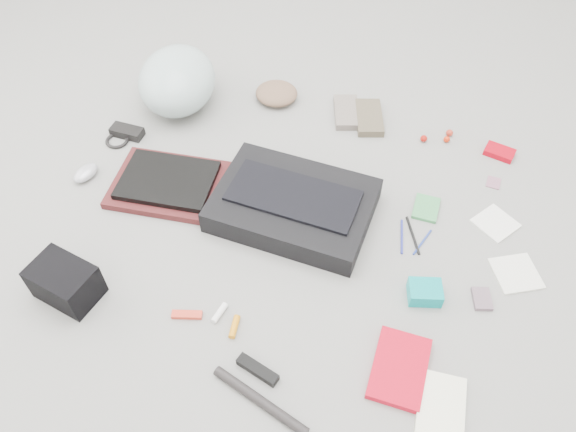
% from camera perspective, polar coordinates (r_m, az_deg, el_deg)
% --- Properties ---
extents(ground_plane, '(4.00, 4.00, 0.00)m').
position_cam_1_polar(ground_plane, '(1.86, 0.00, -0.98)').
color(ground_plane, gray).
extents(messenger_bag, '(0.55, 0.41, 0.09)m').
position_cam_1_polar(messenger_bag, '(1.87, 0.54, 1.10)').
color(messenger_bag, black).
rests_on(messenger_bag, ground_plane).
extents(bag_flap, '(0.44, 0.23, 0.01)m').
position_cam_1_polar(bag_flap, '(1.83, 0.55, 2.09)').
color(bag_flap, black).
rests_on(bag_flap, messenger_bag).
extents(laptop_sleeve, '(0.40, 0.31, 0.03)m').
position_cam_1_polar(laptop_sleeve, '(2.01, -12.02, 3.12)').
color(laptop_sleeve, '#4D191A').
rests_on(laptop_sleeve, ground_plane).
extents(laptop, '(0.33, 0.25, 0.02)m').
position_cam_1_polar(laptop, '(1.99, -12.13, 3.59)').
color(laptop, black).
rests_on(laptop, laptop_sleeve).
extents(bike_helmet, '(0.37, 0.42, 0.22)m').
position_cam_1_polar(bike_helmet, '(2.29, -11.19, 13.35)').
color(bike_helmet, '#AFC9C9').
rests_on(bike_helmet, ground_plane).
extents(beanie, '(0.18, 0.17, 0.06)m').
position_cam_1_polar(beanie, '(2.32, -1.18, 12.35)').
color(beanie, brown).
rests_on(beanie, ground_plane).
extents(mitten_left, '(0.14, 0.21, 0.03)m').
position_cam_1_polar(mitten_left, '(2.26, 5.98, 10.44)').
color(mitten_left, slate).
rests_on(mitten_left, ground_plane).
extents(mitten_right, '(0.15, 0.22, 0.03)m').
position_cam_1_polar(mitten_right, '(2.25, 8.24, 9.87)').
color(mitten_right, brown).
rests_on(mitten_right, ground_plane).
extents(power_brick, '(0.13, 0.06, 0.03)m').
position_cam_1_polar(power_brick, '(2.25, -16.03, 8.22)').
color(power_brick, black).
rests_on(power_brick, ground_plane).
extents(cable_coil, '(0.11, 0.11, 0.01)m').
position_cam_1_polar(cable_coil, '(2.24, -16.97, 7.35)').
color(cable_coil, black).
rests_on(cable_coil, ground_plane).
extents(mouse, '(0.09, 0.12, 0.04)m').
position_cam_1_polar(mouse, '(2.12, -19.87, 4.14)').
color(mouse, '#A7A8B1').
rests_on(mouse, ground_plane).
extents(camera_bag, '(0.21, 0.17, 0.12)m').
position_cam_1_polar(camera_bag, '(1.79, -21.69, -6.25)').
color(camera_bag, black).
rests_on(camera_bag, ground_plane).
extents(multitool, '(0.09, 0.04, 0.01)m').
position_cam_1_polar(multitool, '(1.69, -10.23, -9.84)').
color(multitool, red).
rests_on(multitool, ground_plane).
extents(toiletry_tube_white, '(0.03, 0.07, 0.02)m').
position_cam_1_polar(toiletry_tube_white, '(1.68, -6.97, -9.74)').
color(toiletry_tube_white, white).
rests_on(toiletry_tube_white, ground_plane).
extents(toiletry_tube_orange, '(0.03, 0.07, 0.02)m').
position_cam_1_polar(toiletry_tube_orange, '(1.65, -5.46, -11.13)').
color(toiletry_tube_orange, orange).
rests_on(toiletry_tube_orange, ground_plane).
extents(u_lock, '(0.13, 0.07, 0.03)m').
position_cam_1_polar(u_lock, '(1.59, -3.11, -15.32)').
color(u_lock, black).
rests_on(u_lock, ground_plane).
extents(bike_pump, '(0.29, 0.13, 0.03)m').
position_cam_1_polar(bike_pump, '(1.55, -2.85, -18.23)').
color(bike_pump, black).
rests_on(bike_pump, ground_plane).
extents(book_red, '(0.16, 0.22, 0.02)m').
position_cam_1_polar(book_red, '(1.62, 11.25, -14.92)').
color(book_red, red).
rests_on(book_red, ground_plane).
extents(book_white, '(0.12, 0.18, 0.02)m').
position_cam_1_polar(book_white, '(1.60, 15.28, -18.21)').
color(book_white, white).
rests_on(book_white, ground_plane).
extents(notepad, '(0.09, 0.11, 0.01)m').
position_cam_1_polar(notepad, '(1.96, 13.85, 0.78)').
color(notepad, '#3B894B').
rests_on(notepad, ground_plane).
extents(pen_blue, '(0.03, 0.14, 0.01)m').
position_cam_1_polar(pen_blue, '(1.87, 11.49, -2.06)').
color(pen_blue, navy).
rests_on(pen_blue, ground_plane).
extents(pen_black, '(0.07, 0.15, 0.01)m').
position_cam_1_polar(pen_black, '(1.88, 12.57, -1.93)').
color(pen_black, black).
rests_on(pen_black, ground_plane).
extents(pen_navy, '(0.05, 0.12, 0.01)m').
position_cam_1_polar(pen_navy, '(1.87, 13.49, -2.60)').
color(pen_navy, navy).
rests_on(pen_navy, ground_plane).
extents(accordion_wallet, '(0.11, 0.10, 0.05)m').
position_cam_1_polar(accordion_wallet, '(1.73, 13.73, -7.53)').
color(accordion_wallet, '#049B9C').
rests_on(accordion_wallet, ground_plane).
extents(card_deck, '(0.07, 0.09, 0.01)m').
position_cam_1_polar(card_deck, '(1.79, 19.09, -7.96)').
color(card_deck, slate).
rests_on(card_deck, ground_plane).
extents(napkin_top, '(0.17, 0.17, 0.01)m').
position_cam_1_polar(napkin_top, '(1.99, 20.32, -0.69)').
color(napkin_top, white).
rests_on(napkin_top, ground_plane).
extents(napkin_bottom, '(0.18, 0.18, 0.01)m').
position_cam_1_polar(napkin_bottom, '(1.88, 22.15, -5.43)').
color(napkin_bottom, white).
rests_on(napkin_bottom, ground_plane).
extents(lollipop_a, '(0.03, 0.03, 0.03)m').
position_cam_1_polar(lollipop_a, '(2.20, 13.63, 7.65)').
color(lollipop_a, '#9C1009').
rests_on(lollipop_a, ground_plane).
extents(lollipop_b, '(0.02, 0.02, 0.02)m').
position_cam_1_polar(lollipop_b, '(2.22, 15.82, 7.51)').
color(lollipop_b, red).
rests_on(lollipop_b, ground_plane).
extents(lollipop_c, '(0.03, 0.03, 0.03)m').
position_cam_1_polar(lollipop_c, '(2.25, 16.08, 8.12)').
color(lollipop_c, '#A2291A').
rests_on(lollipop_c, ground_plane).
extents(altoids_tin, '(0.12, 0.09, 0.02)m').
position_cam_1_polar(altoids_tin, '(2.23, 20.69, 6.09)').
color(altoids_tin, '#A90313').
rests_on(altoids_tin, ground_plane).
extents(stamp_sheet, '(0.05, 0.06, 0.00)m').
position_cam_1_polar(stamp_sheet, '(2.12, 20.15, 3.20)').
color(stamp_sheet, '#9A6277').
rests_on(stamp_sheet, ground_plane).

